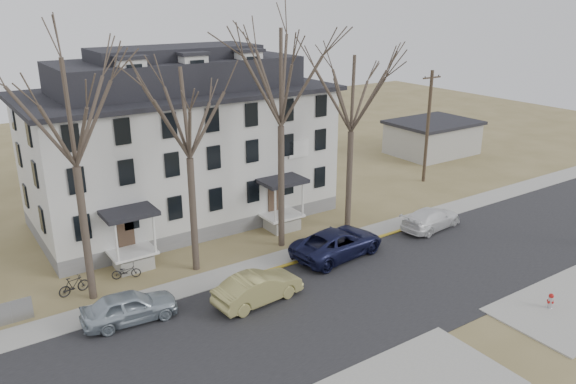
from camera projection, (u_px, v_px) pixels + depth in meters
ground at (372, 318)px, 28.00m from camera, size 120.00×120.00×0.00m
main_road at (347, 301)px, 29.57m from camera, size 120.00×10.00×0.04m
far_sidewalk at (284, 259)px, 34.27m from camera, size 120.00×2.00×0.08m
yellow_curb at (356, 245)px, 36.20m from camera, size 14.00×0.25×0.06m
boarding_house at (182, 144)px, 39.24m from camera, size 20.80×12.36×12.05m
distant_building at (432, 137)px, 56.81m from camera, size 8.50×6.50×3.35m
tree_far_left at (68, 105)px, 26.47m from camera, size 8.40×8.40×13.72m
tree_mid_left at (187, 107)px, 29.88m from camera, size 7.80×7.80×12.74m
tree_center at (281, 71)px, 32.55m from camera, size 9.00×9.00×14.70m
tree_mid_right at (353, 88)px, 35.93m from camera, size 7.80×7.80×12.74m
utility_pole_far at (428, 126)px, 47.09m from camera, size 2.00×0.28×9.50m
car_silver at (130, 307)px, 27.44m from camera, size 4.77×2.25×1.57m
car_tan at (258, 288)px, 29.19m from camera, size 5.01×2.16×1.60m
car_navy at (338, 243)px, 34.39m from camera, size 6.43×3.51×1.71m
car_white at (431, 219)px, 38.50m from camera, size 5.17×2.62×1.44m
bicycle_left at (126, 272)px, 31.74m from camera, size 1.70×1.02×0.84m
bicycle_right at (74, 286)px, 30.03m from camera, size 1.76×0.80×1.02m
fire_hydrant at (550, 301)px, 28.66m from camera, size 0.37×0.34×0.88m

